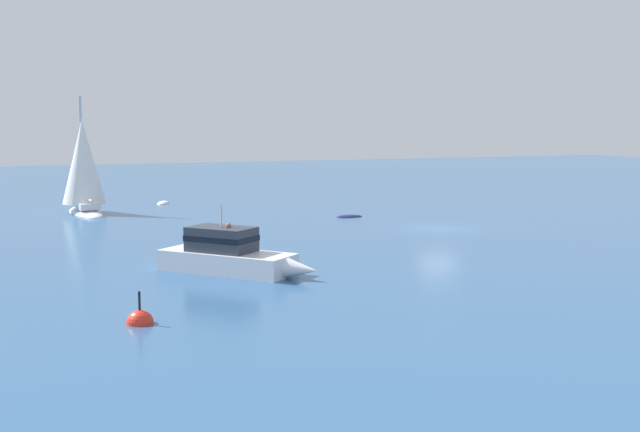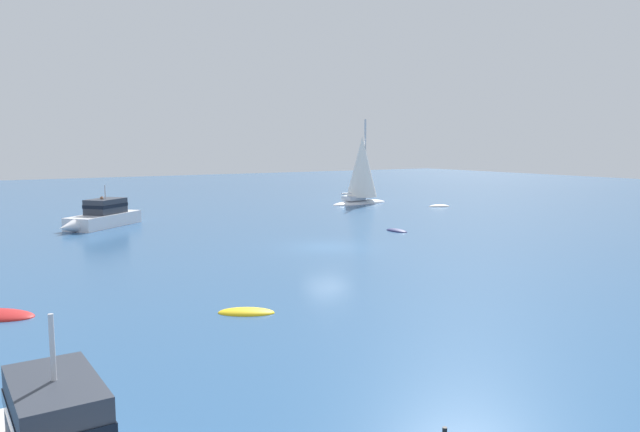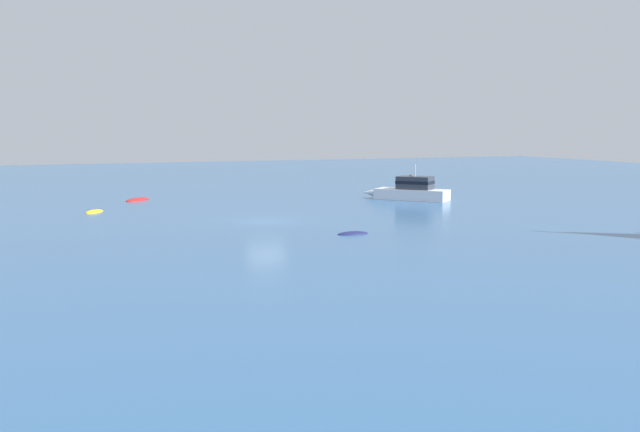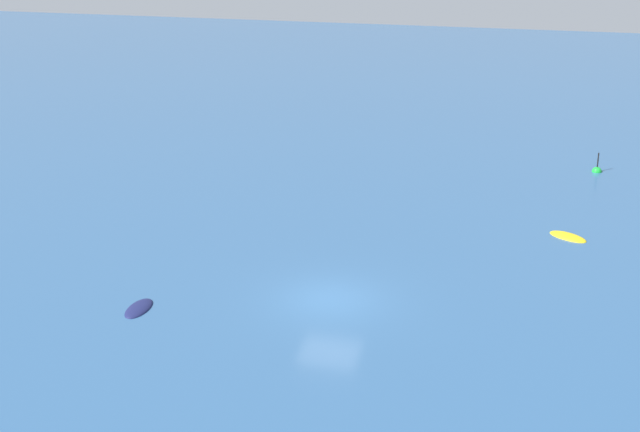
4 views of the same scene
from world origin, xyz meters
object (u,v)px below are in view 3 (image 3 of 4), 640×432
object	(u,v)px
launch	(410,190)
dinghy	(94,212)
dinghy_1	(138,200)
mooring_buoy	(418,191)
tender	(353,234)

from	to	relation	value
launch	dinghy	bearing A→B (deg)	47.92
dinghy	launch	bearing A→B (deg)	121.71
launch	dinghy_1	world-z (taller)	launch
dinghy	mooring_buoy	distance (m)	30.76
mooring_buoy	dinghy_1	bearing A→B (deg)	88.39
launch	tender	xyz separation A→B (m)	(-16.23, 12.68, -0.78)
launch	mooring_buoy	xyz separation A→B (m)	(7.35, -4.96, -0.77)
tender	dinghy_1	bearing A→B (deg)	-71.73
launch	mooring_buoy	bearing A→B (deg)	-74.74
tender	mooring_buoy	world-z (taller)	mooring_buoy
tender	mooring_buoy	xyz separation A→B (m)	(23.58, -17.64, 0.00)
dinghy_1	tender	bearing A→B (deg)	56.77
launch	dinghy	world-z (taller)	launch
launch	dinghy_1	size ratio (longest dim) A/B	2.05
launch	tender	world-z (taller)	launch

